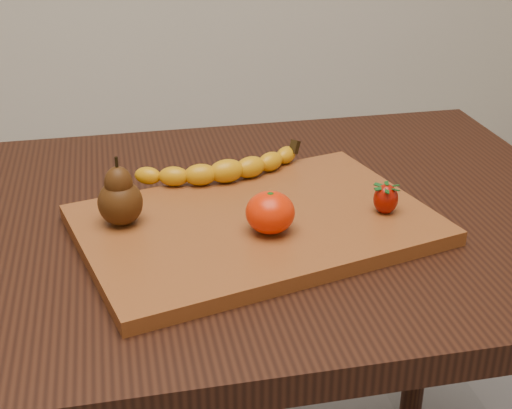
{
  "coord_description": "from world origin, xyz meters",
  "views": [
    {
      "loc": [
        -0.16,
        -0.87,
        1.21
      ],
      "look_at": [
        0.01,
        -0.06,
        0.8
      ],
      "focal_mm": 50.0,
      "sensor_mm": 36.0,
      "label": 1
    }
  ],
  "objects": [
    {
      "name": "pear",
      "position": [
        -0.17,
        -0.04,
        0.83
      ],
      "size": [
        0.07,
        0.07,
        0.09
      ],
      "primitive_type": null,
      "rotation": [
        0.0,
        0.0,
        0.33
      ],
      "color": "#3F210A",
      "rests_on": "cutting_board"
    },
    {
      "name": "strawberry",
      "position": [
        0.18,
        -0.08,
        0.8
      ],
      "size": [
        0.04,
        0.04,
        0.04
      ],
      "primitive_type": null,
      "rotation": [
        0.0,
        0.0,
        0.19
      ],
      "color": "#8F0F03",
      "rests_on": "cutting_board"
    },
    {
      "name": "table",
      "position": [
        0.0,
        0.0,
        0.66
      ],
      "size": [
        1.0,
        0.7,
        0.76
      ],
      "color": "black",
      "rests_on": "ground"
    },
    {
      "name": "cutting_board",
      "position": [
        0.01,
        -0.06,
        0.77
      ],
      "size": [
        0.51,
        0.4,
        0.02
      ],
      "primitive_type": "cube",
      "rotation": [
        0.0,
        0.0,
        0.24
      ],
      "color": "brown",
      "rests_on": "table"
    },
    {
      "name": "mandarin",
      "position": [
        0.02,
        -0.1,
        0.81
      ],
      "size": [
        0.07,
        0.07,
        0.05
      ],
      "primitive_type": "ellipsoid",
      "rotation": [
        0.0,
        0.0,
        -0.22
      ],
      "color": "red",
      "rests_on": "cutting_board"
    },
    {
      "name": "banana",
      "position": [
        -0.01,
        0.06,
        0.8
      ],
      "size": [
        0.22,
        0.09,
        0.03
      ],
      "primitive_type": null,
      "rotation": [
        0.0,
        0.0,
        0.16
      ],
      "color": "orange",
      "rests_on": "cutting_board"
    }
  ]
}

